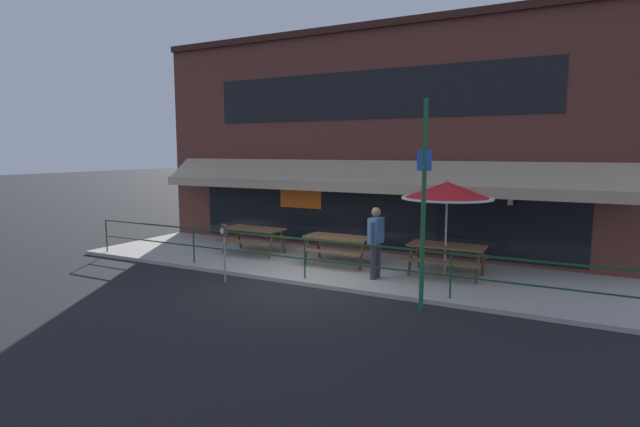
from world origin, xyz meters
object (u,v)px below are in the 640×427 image
(picnic_table_left, at_px, (254,233))
(street_sign_pole, at_px, (423,204))
(picnic_table_right, at_px, (446,251))
(pedestrian_walking, at_px, (376,239))
(patio_umbrella_right, at_px, (447,191))
(parking_meter_near, at_px, (224,235))
(picnic_table_centre, at_px, (339,242))

(picnic_table_left, bearing_deg, street_sign_pole, -23.79)
(picnic_table_right, distance_m, pedestrian_walking, 1.81)
(patio_umbrella_right, xyz_separation_m, pedestrian_walking, (-1.42, -0.95, -1.12))
(picnic_table_left, height_order, pedestrian_walking, pedestrian_walking)
(patio_umbrella_right, bearing_deg, street_sign_pole, -86.46)
(picnic_table_right, bearing_deg, picnic_table_left, -179.76)
(picnic_table_left, height_order, parking_meter_near, parking_meter_near)
(patio_umbrella_right, bearing_deg, pedestrian_walking, -146.30)
(street_sign_pole, bearing_deg, picnic_table_right, 93.39)
(pedestrian_walking, height_order, parking_meter_near, pedestrian_walking)
(picnic_table_centre, xyz_separation_m, parking_meter_near, (-1.75, -2.60, 0.44))
(picnic_table_left, bearing_deg, picnic_table_right, 0.24)
(patio_umbrella_right, height_order, parking_meter_near, patio_umbrella_right)
(picnic_table_left, distance_m, picnic_table_right, 5.68)
(pedestrian_walking, bearing_deg, patio_umbrella_right, 33.70)
(pedestrian_walking, bearing_deg, street_sign_pole, -44.28)
(pedestrian_walking, bearing_deg, picnic_table_left, 166.31)
(picnic_table_centre, xyz_separation_m, picnic_table_right, (2.84, 0.13, 0.00))
(picnic_table_left, relative_size, pedestrian_walking, 1.05)
(parking_meter_near, bearing_deg, pedestrian_walking, 27.77)
(patio_umbrella_right, distance_m, parking_meter_near, 5.39)
(parking_meter_near, distance_m, street_sign_pole, 4.84)
(patio_umbrella_right, bearing_deg, picnic_table_centre, -179.61)
(pedestrian_walking, distance_m, street_sign_pole, 2.43)
(picnic_table_centre, bearing_deg, parking_meter_near, -124.02)
(picnic_table_centre, xyz_separation_m, street_sign_pole, (2.99, -2.46, 1.40))
(picnic_table_centre, xyz_separation_m, pedestrian_walking, (1.42, -0.93, 0.35))
(picnic_table_centre, relative_size, street_sign_pole, 0.44)
(picnic_table_right, xyz_separation_m, patio_umbrella_right, (0.00, -0.11, 1.47))
(street_sign_pole, bearing_deg, picnic_table_left, 156.21)
(picnic_table_left, xyz_separation_m, street_sign_pole, (5.83, -2.57, 1.40))
(picnic_table_left, xyz_separation_m, picnic_table_right, (5.68, 0.02, 0.00))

